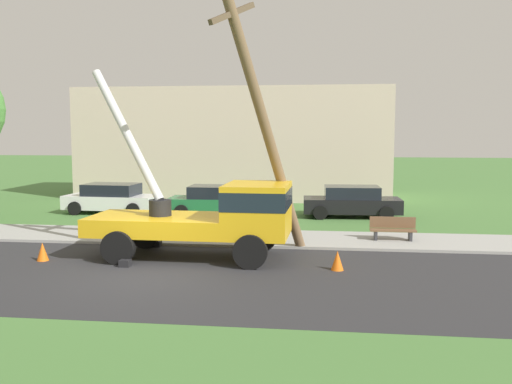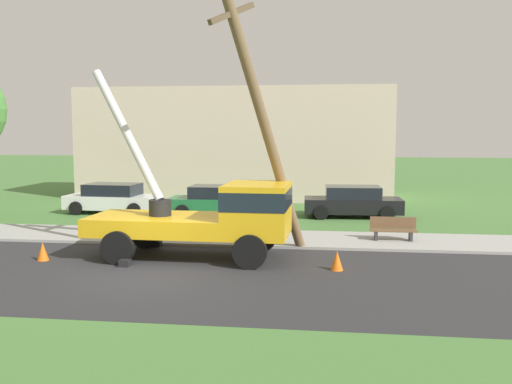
% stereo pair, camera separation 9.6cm
% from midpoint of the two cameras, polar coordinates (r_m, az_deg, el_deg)
% --- Properties ---
extents(ground_plane, '(120.00, 120.00, 0.00)m').
position_cam_midpoint_polar(ground_plane, '(27.46, -2.95, -2.08)').
color(ground_plane, '#477538').
extents(road_asphalt, '(80.00, 7.68, 0.01)m').
position_cam_midpoint_polar(road_asphalt, '(16.02, -10.77, -8.16)').
color(road_asphalt, '#2B2B2D').
rests_on(road_asphalt, ground).
extents(sidewalk_strip, '(80.00, 3.10, 0.10)m').
position_cam_midpoint_polar(sidewalk_strip, '(21.07, -6.20, -4.50)').
color(sidewalk_strip, '#9E9E99').
rests_on(sidewalk_strip, ground).
extents(utility_truck, '(6.76, 3.21, 5.98)m').
position_cam_midpoint_polar(utility_truck, '(17.49, -3.90, -2.16)').
color(utility_truck, gold).
rests_on(utility_truck, ground).
extents(leaning_utility_pole, '(2.70, 3.49, 8.37)m').
position_cam_midpoint_polar(leaning_utility_pole, '(17.39, 0.89, 7.27)').
color(leaning_utility_pole, brown).
rests_on(leaning_utility_pole, ground).
extents(traffic_cone_ahead, '(0.36, 0.36, 0.56)m').
position_cam_midpoint_polar(traffic_cone_ahead, '(16.30, 8.33, -6.87)').
color(traffic_cone_ahead, orange).
rests_on(traffic_cone_ahead, ground).
extents(traffic_cone_behind, '(0.36, 0.36, 0.56)m').
position_cam_midpoint_polar(traffic_cone_behind, '(18.50, -20.57, -5.63)').
color(traffic_cone_behind, orange).
rests_on(traffic_cone_behind, ground).
extents(parked_sedan_white, '(4.50, 2.19, 1.42)m').
position_cam_midpoint_polar(parked_sedan_white, '(28.00, -14.14, -0.63)').
color(parked_sedan_white, silver).
rests_on(parked_sedan_white, ground).
extents(parked_sedan_green, '(4.41, 2.04, 1.42)m').
position_cam_midpoint_polar(parked_sedan_green, '(26.16, -3.78, -0.92)').
color(parked_sedan_green, '#1E6638').
rests_on(parked_sedan_green, ground).
extents(parked_sedan_black, '(4.47, 2.13, 1.42)m').
position_cam_midpoint_polar(parked_sedan_black, '(26.27, 9.83, -0.97)').
color(parked_sedan_black, black).
rests_on(parked_sedan_black, ground).
extents(park_bench, '(1.60, 0.45, 0.90)m').
position_cam_midpoint_polar(park_bench, '(20.61, 13.80, -3.71)').
color(park_bench, brown).
rests_on(park_bench, ground).
extents(lowrise_building_backdrop, '(18.00, 6.00, 6.40)m').
position_cam_midpoint_polar(lowrise_building_backdrop, '(34.14, -1.84, 4.94)').
color(lowrise_building_backdrop, beige).
rests_on(lowrise_building_backdrop, ground).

